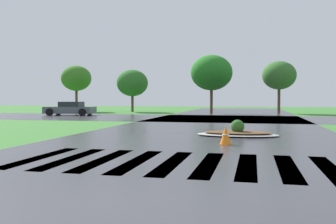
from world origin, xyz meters
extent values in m
cube|color=#38722D|center=(0.00, 0.00, -0.05)|extent=(120.00, 120.00, 0.10)
cube|color=#35353A|center=(0.00, 10.00, 0.00)|extent=(11.23, 80.00, 0.01)
cube|color=#35353A|center=(0.00, 23.48, 0.00)|extent=(90.00, 10.10, 0.01)
cube|color=white|center=(-3.60, 4.06, 0.00)|extent=(0.45, 3.53, 0.01)
cube|color=white|center=(-2.70, 4.06, 0.00)|extent=(0.45, 3.53, 0.01)
cube|color=white|center=(-1.80, 4.06, 0.00)|extent=(0.45, 3.53, 0.01)
cube|color=white|center=(-0.90, 4.06, 0.00)|extent=(0.45, 3.53, 0.01)
cube|color=white|center=(0.00, 4.06, 0.00)|extent=(0.45, 3.53, 0.01)
cube|color=white|center=(0.90, 4.06, 0.00)|extent=(0.45, 3.53, 0.01)
cube|color=white|center=(1.80, 4.06, 0.00)|extent=(0.45, 3.53, 0.01)
cube|color=white|center=(2.70, 4.06, 0.00)|extent=(0.45, 3.53, 0.01)
cube|color=white|center=(3.60, 4.06, 0.00)|extent=(0.45, 3.53, 0.01)
ellipsoid|color=#9E9B93|center=(1.30, 10.79, 0.06)|extent=(3.34, 1.70, 0.12)
ellipsoid|color=brown|center=(1.30, 10.79, 0.15)|extent=(2.74, 1.40, 0.10)
sphere|color=#2D6023|center=(1.30, 10.79, 0.40)|extent=(0.56, 0.56, 0.56)
cube|color=#4C545B|center=(-14.16, 25.56, 0.47)|extent=(4.58, 2.12, 0.60)
cube|color=#1E232B|center=(-14.01, 25.58, 1.00)|extent=(2.02, 1.69, 0.45)
cylinder|color=black|center=(-15.58, 24.53, 0.32)|extent=(0.66, 0.28, 0.64)
cylinder|color=black|center=(-15.75, 26.32, 0.32)|extent=(0.66, 0.28, 0.64)
cylinder|color=black|center=(-12.58, 24.80, 0.32)|extent=(0.66, 0.28, 0.64)
cylinder|color=black|center=(-12.74, 26.59, 0.32)|extent=(0.66, 0.28, 0.64)
cone|color=orange|center=(1.02, 7.83, 0.31)|extent=(0.40, 0.40, 0.62)
torus|color=white|center=(1.02, 7.83, 0.34)|extent=(0.25, 0.25, 0.04)
cube|color=orange|center=(1.02, 7.83, 0.01)|extent=(0.36, 0.36, 0.03)
cylinder|color=#4C3823|center=(-17.81, 34.01, 1.30)|extent=(0.28, 0.28, 2.61)
ellipsoid|color=#377221|center=(-17.81, 34.01, 3.80)|extent=(3.40, 3.40, 2.89)
cylinder|color=#4C3823|center=(-11.20, 34.37, 1.00)|extent=(0.28, 0.28, 1.99)
ellipsoid|color=#2B6525|center=(-11.20, 34.37, 3.21)|extent=(3.47, 3.47, 2.95)
cylinder|color=#4C3823|center=(-2.16, 32.09, 1.31)|extent=(0.28, 0.28, 2.62)
ellipsoid|color=#237321|center=(-2.16, 32.09, 4.06)|extent=(4.13, 4.13, 3.51)
cylinder|color=#4C3823|center=(4.41, 33.76, 1.32)|extent=(0.28, 0.28, 2.64)
ellipsoid|color=#35672A|center=(4.41, 33.76, 3.81)|extent=(3.34, 3.34, 2.84)
camera|label=1|loc=(1.93, -4.72, 1.60)|focal=39.46mm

